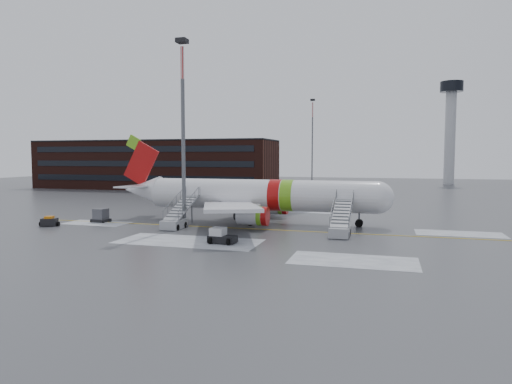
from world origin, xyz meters
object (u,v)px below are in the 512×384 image
(airstair_fwd, at_px, (341,225))
(light_mast_near, at_px, (183,130))
(airstair_aft, at_px, (177,219))
(pushback_tug, at_px, (221,236))
(airliner, at_px, (253,195))
(baggage_tractor, at_px, (49,222))
(uld_container, at_px, (101,216))

(airstair_fwd, distance_m, light_mast_near, 20.76)
(airstair_aft, height_order, pushback_tug, airstair_aft)
(airstair_aft, xyz_separation_m, pushback_tug, (8.20, -7.42, -0.40))
(airliner, distance_m, airstair_fwd, 13.39)
(baggage_tractor, bearing_deg, airstair_fwd, 5.02)
(airliner, xyz_separation_m, pushback_tug, (0.92, -13.95, -2.76))
(airliner, bearing_deg, airstair_aft, -138.09)
(airstair_aft, relative_size, uld_container, 3.50)
(airstair_fwd, height_order, baggage_tractor, airstair_fwd)
(light_mast_near, bearing_deg, uld_container, 175.14)
(light_mast_near, bearing_deg, airstair_fwd, -1.97)
(airstair_fwd, relative_size, airstair_aft, 1.00)
(airstair_fwd, bearing_deg, airliner, 150.26)
(airstair_fwd, bearing_deg, baggage_tractor, -174.98)
(airliner, height_order, pushback_tug, airliner)
(uld_container, bearing_deg, baggage_tractor, -129.72)
(airstair_aft, relative_size, baggage_tractor, 3.19)
(airliner, relative_size, airstair_aft, 4.55)
(airstair_fwd, bearing_deg, airstair_aft, 180.00)
(uld_container, distance_m, baggage_tractor, 6.00)
(baggage_tractor, bearing_deg, airstair_aft, 11.13)
(pushback_tug, relative_size, baggage_tractor, 1.13)
(airliner, height_order, airstair_aft, airliner)
(uld_container, bearing_deg, pushback_tug, -24.92)
(airliner, bearing_deg, uld_container, -165.21)
(airstair_aft, relative_size, light_mast_near, 0.36)
(pushback_tug, bearing_deg, uld_container, 155.08)
(airliner, bearing_deg, pushback_tug, -86.24)
(pushback_tug, xyz_separation_m, baggage_tractor, (-23.31, 4.44, -0.16))
(airstair_aft, xyz_separation_m, light_mast_near, (0.65, 0.62, 10.20))
(airliner, bearing_deg, airstair_fwd, -29.74)
(airstair_aft, bearing_deg, pushback_tug, -42.13)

